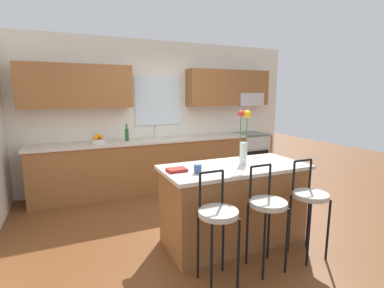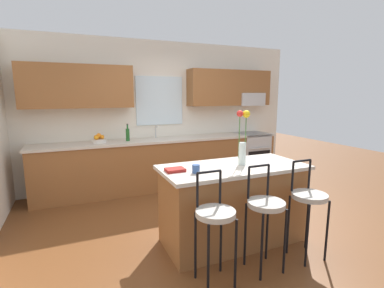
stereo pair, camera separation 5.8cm
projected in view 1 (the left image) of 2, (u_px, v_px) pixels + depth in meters
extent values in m
plane|color=brown|center=(205.00, 223.00, 3.85)|extent=(14.00, 14.00, 0.00)
cube|color=silver|center=(158.00, 114.00, 5.47)|extent=(5.60, 0.12, 2.70)
cube|color=brown|center=(77.00, 86.00, 4.60)|extent=(1.75, 0.34, 0.70)
cube|color=brown|center=(228.00, 88.00, 5.74)|extent=(1.75, 0.34, 0.70)
cube|color=silver|center=(159.00, 101.00, 5.36)|extent=(0.90, 0.03, 0.90)
cube|color=#B7BABC|center=(248.00, 99.00, 5.94)|extent=(0.56, 0.36, 0.26)
cube|color=brown|center=(164.00, 164.00, 5.30)|extent=(4.50, 0.60, 0.88)
cube|color=beige|center=(164.00, 140.00, 5.22)|extent=(4.56, 0.64, 0.04)
cube|color=#B7BABC|center=(157.00, 143.00, 5.18)|extent=(0.54, 0.38, 0.11)
cylinder|color=#B7BABC|center=(155.00, 132.00, 5.29)|extent=(0.02, 0.02, 0.22)
cylinder|color=#B7BABC|center=(155.00, 126.00, 5.22)|extent=(0.02, 0.12, 0.02)
cube|color=#B7BABC|center=(249.00, 155.00, 6.03)|extent=(0.60, 0.60, 0.92)
cube|color=black|center=(258.00, 160.00, 5.78)|extent=(0.52, 0.02, 0.40)
cylinder|color=#B7BABC|center=(259.00, 148.00, 5.70)|extent=(0.50, 0.02, 0.02)
cube|color=brown|center=(234.00, 205.00, 3.33)|extent=(1.60, 0.70, 0.88)
cube|color=beige|center=(235.00, 167.00, 3.25)|extent=(1.68, 0.78, 0.04)
cylinder|color=black|center=(211.00, 261.00, 2.41)|extent=(0.02, 0.02, 0.66)
cylinder|color=black|center=(238.00, 254.00, 2.51)|extent=(0.02, 0.02, 0.66)
cylinder|color=black|center=(198.00, 246.00, 2.65)|extent=(0.02, 0.02, 0.66)
cylinder|color=black|center=(223.00, 240.00, 2.76)|extent=(0.02, 0.02, 0.66)
cylinder|color=#B2ADA3|center=(218.00, 213.00, 2.52)|extent=(0.36, 0.36, 0.05)
cylinder|color=black|center=(200.00, 190.00, 2.56)|extent=(0.02, 0.02, 0.32)
cylinder|color=black|center=(223.00, 187.00, 2.66)|extent=(0.02, 0.02, 0.32)
cylinder|color=black|center=(212.00, 172.00, 2.58)|extent=(0.23, 0.02, 0.02)
cylinder|color=black|center=(264.00, 247.00, 2.63)|extent=(0.02, 0.02, 0.66)
cylinder|color=black|center=(287.00, 241.00, 2.73)|extent=(0.02, 0.02, 0.66)
cylinder|color=black|center=(247.00, 234.00, 2.87)|extent=(0.02, 0.02, 0.66)
cylinder|color=black|center=(269.00, 229.00, 2.98)|extent=(0.02, 0.02, 0.66)
cylinder|color=#B2ADA3|center=(268.00, 203.00, 2.74)|extent=(0.36, 0.36, 0.05)
cylinder|color=black|center=(251.00, 183.00, 2.78)|extent=(0.02, 0.02, 0.32)
cylinder|color=black|center=(270.00, 180.00, 2.88)|extent=(0.02, 0.02, 0.32)
cylinder|color=black|center=(261.00, 166.00, 2.80)|extent=(0.23, 0.02, 0.02)
cylinder|color=black|center=(309.00, 235.00, 2.85)|extent=(0.02, 0.02, 0.66)
cylinder|color=black|center=(328.00, 230.00, 2.95)|extent=(0.02, 0.02, 0.66)
cylinder|color=black|center=(289.00, 224.00, 3.09)|extent=(0.02, 0.02, 0.66)
cylinder|color=black|center=(308.00, 220.00, 3.20)|extent=(0.02, 0.02, 0.66)
cylinder|color=#B2ADA3|center=(311.00, 195.00, 2.96)|extent=(0.36, 0.36, 0.05)
cylinder|color=black|center=(294.00, 176.00, 3.00)|extent=(0.02, 0.02, 0.32)
cylinder|color=black|center=(310.00, 174.00, 3.10)|extent=(0.02, 0.02, 0.32)
cylinder|color=black|center=(303.00, 160.00, 3.02)|extent=(0.23, 0.02, 0.02)
cylinder|color=silver|center=(243.00, 154.00, 3.28)|extent=(0.09, 0.09, 0.26)
cylinder|color=#3D722D|center=(247.00, 136.00, 3.26)|extent=(0.01, 0.01, 0.51)
sphere|color=yellow|center=(247.00, 114.00, 3.22)|extent=(0.09, 0.09, 0.09)
cylinder|color=#3D722D|center=(240.00, 136.00, 3.23)|extent=(0.01, 0.01, 0.51)
sphere|color=red|center=(241.00, 113.00, 3.19)|extent=(0.07, 0.07, 0.07)
cylinder|color=#33518C|center=(198.00, 169.00, 2.93)|extent=(0.08, 0.08, 0.09)
cube|color=maroon|center=(177.00, 170.00, 3.00)|extent=(0.20, 0.15, 0.03)
cylinder|color=silver|center=(98.00, 141.00, 4.75)|extent=(0.24, 0.24, 0.06)
sphere|color=orange|center=(101.00, 137.00, 4.76)|extent=(0.07, 0.07, 0.07)
sphere|color=orange|center=(99.00, 137.00, 4.79)|extent=(0.08, 0.08, 0.08)
sphere|color=orange|center=(95.00, 137.00, 4.75)|extent=(0.07, 0.07, 0.07)
sphere|color=orange|center=(95.00, 138.00, 4.69)|extent=(0.08, 0.08, 0.08)
sphere|color=orange|center=(98.00, 136.00, 4.73)|extent=(0.07, 0.07, 0.07)
cylinder|color=#1E5923|center=(127.00, 135.00, 4.93)|extent=(0.06, 0.06, 0.21)
cylinder|color=#1E5923|center=(127.00, 127.00, 4.90)|extent=(0.03, 0.03, 0.07)
cylinder|color=black|center=(126.00, 124.00, 4.90)|extent=(0.03, 0.03, 0.02)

